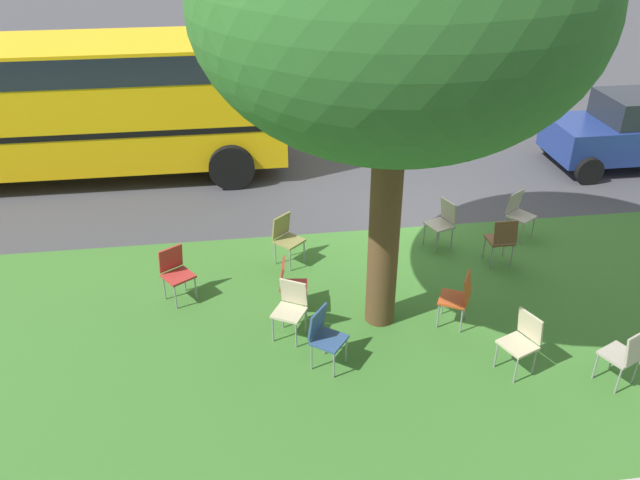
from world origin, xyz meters
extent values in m
plane|color=#424247|center=(0.00, 0.00, 0.00)|extent=(80.00, 80.00, 0.00)
cube|color=#3D752D|center=(0.00, 3.20, 0.00)|extent=(48.00, 6.00, 0.01)
cylinder|color=brown|center=(1.20, 2.93, 1.68)|extent=(0.44, 0.44, 3.37)
ellipsoid|color=#2D6B28|center=(1.20, 2.93, 4.54)|extent=(4.90, 4.90, 3.62)
cube|color=#ADA393|center=(-1.56, 4.69, 0.44)|extent=(0.55, 0.54, 0.04)
cube|color=#ADA393|center=(-1.64, 4.85, 0.68)|extent=(0.40, 0.25, 0.40)
cylinder|color=gray|center=(-1.65, 4.46, 0.21)|extent=(0.02, 0.02, 0.42)
cylinder|color=gray|center=(-1.33, 4.61, 0.21)|extent=(0.02, 0.02, 0.42)
cylinder|color=gray|center=(-1.80, 4.77, 0.21)|extent=(0.02, 0.02, 0.42)
cylinder|color=gray|center=(-1.47, 4.92, 0.21)|extent=(0.02, 0.02, 0.42)
cube|color=#ADA393|center=(-0.30, 0.96, 0.44)|extent=(0.52, 0.53, 0.04)
cube|color=#ADA393|center=(-0.46, 0.90, 0.68)|extent=(0.22, 0.40, 0.40)
cylinder|color=gray|center=(-0.07, 0.85, 0.21)|extent=(0.02, 0.02, 0.42)
cylinder|color=gray|center=(-0.20, 1.19, 0.21)|extent=(0.02, 0.02, 0.42)
cylinder|color=gray|center=(-0.39, 0.73, 0.21)|extent=(0.02, 0.02, 0.42)
cylinder|color=gray|center=(-0.52, 1.07, 0.21)|extent=(0.02, 0.02, 0.42)
cube|color=olive|center=(2.39, 1.17, 0.44)|extent=(0.58, 0.58, 0.04)
cube|color=olive|center=(2.51, 1.04, 0.68)|extent=(0.35, 0.33, 0.40)
cylinder|color=gray|center=(2.41, 1.42, 0.21)|extent=(0.02, 0.02, 0.42)
cylinder|color=gray|center=(2.14, 1.18, 0.21)|extent=(0.02, 0.02, 0.42)
cylinder|color=gray|center=(2.64, 1.17, 0.21)|extent=(0.02, 0.02, 0.42)
cylinder|color=gray|center=(2.37, 0.93, 0.21)|extent=(0.02, 0.02, 0.42)
cube|color=#ADA393|center=(-1.87, 0.85, 0.44)|extent=(0.57, 0.57, 0.04)
cube|color=#ADA393|center=(-1.77, 0.70, 0.68)|extent=(0.38, 0.29, 0.40)
cylinder|color=gray|center=(-1.82, 1.09, 0.21)|extent=(0.02, 0.02, 0.42)
cylinder|color=gray|center=(-2.12, 0.89, 0.21)|extent=(0.02, 0.02, 0.42)
cylinder|color=gray|center=(-1.63, 0.81, 0.21)|extent=(0.02, 0.02, 0.42)
cylinder|color=gray|center=(-1.93, 0.61, 0.21)|extent=(0.02, 0.02, 0.42)
cube|color=#C64C1E|center=(0.17, 3.18, 0.44)|extent=(0.55, 0.56, 0.04)
cube|color=#C64C1E|center=(0.01, 3.27, 0.68)|extent=(0.26, 0.39, 0.40)
cylinder|color=gray|center=(0.23, 2.95, 0.21)|extent=(0.02, 0.02, 0.42)
cylinder|color=gray|center=(0.40, 3.26, 0.21)|extent=(0.02, 0.02, 0.42)
cylinder|color=gray|center=(-0.07, 3.10, 0.21)|extent=(0.02, 0.02, 0.42)
cylinder|color=gray|center=(0.10, 3.42, 0.21)|extent=(0.02, 0.02, 0.42)
cube|color=beige|center=(2.59, 3.19, 0.44)|extent=(0.56, 0.55, 0.04)
cube|color=beige|center=(2.50, 3.04, 0.68)|extent=(0.39, 0.27, 0.40)
cylinder|color=gray|center=(2.83, 3.25, 0.21)|extent=(0.02, 0.02, 0.42)
cylinder|color=gray|center=(2.51, 3.43, 0.21)|extent=(0.02, 0.02, 0.42)
cylinder|color=gray|center=(2.66, 2.96, 0.21)|extent=(0.02, 0.02, 0.42)
cylinder|color=gray|center=(2.35, 3.13, 0.21)|extent=(0.02, 0.02, 0.42)
cube|color=#335184|center=(2.11, 3.88, 0.44)|extent=(0.57, 0.58, 0.04)
cube|color=#335184|center=(2.26, 3.77, 0.68)|extent=(0.31, 0.37, 0.40)
cylinder|color=gray|center=(2.09, 4.12, 0.21)|extent=(0.02, 0.02, 0.42)
cylinder|color=gray|center=(1.87, 3.84, 0.21)|extent=(0.02, 0.02, 0.42)
cylinder|color=gray|center=(2.36, 3.92, 0.21)|extent=(0.02, 0.02, 0.42)
cylinder|color=gray|center=(2.14, 3.63, 0.21)|extent=(0.02, 0.02, 0.42)
cube|color=beige|center=(-0.34, 4.31, 0.44)|extent=(0.53, 0.54, 0.04)
cube|color=beige|center=(-0.51, 4.24, 0.68)|extent=(0.24, 0.40, 0.40)
cylinder|color=gray|center=(-0.11, 4.22, 0.21)|extent=(0.02, 0.02, 0.42)
cylinder|color=gray|center=(-0.25, 4.55, 0.21)|extent=(0.02, 0.02, 0.42)
cylinder|color=gray|center=(-0.43, 4.08, 0.21)|extent=(0.02, 0.02, 0.42)
cylinder|color=gray|center=(-0.57, 4.41, 0.21)|extent=(0.02, 0.02, 0.42)
cube|color=brown|center=(-1.16, 1.61, 0.44)|extent=(0.42, 0.40, 0.04)
cube|color=brown|center=(-1.16, 1.79, 0.68)|extent=(0.40, 0.09, 0.40)
cylinder|color=gray|center=(-1.34, 1.44, 0.21)|extent=(0.02, 0.02, 0.42)
cylinder|color=gray|center=(-0.98, 1.44, 0.21)|extent=(0.02, 0.02, 0.42)
cylinder|color=gray|center=(-1.34, 1.78, 0.21)|extent=(0.02, 0.02, 0.42)
cylinder|color=gray|center=(-0.98, 1.78, 0.21)|extent=(0.02, 0.02, 0.42)
cube|color=#B7332D|center=(2.44, 2.56, 0.44)|extent=(0.45, 0.46, 0.04)
cube|color=#B7332D|center=(2.62, 2.54, 0.68)|extent=(0.13, 0.41, 0.40)
cylinder|color=gray|center=(2.30, 2.76, 0.21)|extent=(0.02, 0.02, 0.42)
cylinder|color=gray|center=(2.25, 2.41, 0.21)|extent=(0.02, 0.02, 0.42)
cylinder|color=gray|center=(2.63, 2.72, 0.21)|extent=(0.02, 0.02, 0.42)
cylinder|color=gray|center=(2.59, 2.36, 0.21)|extent=(0.02, 0.02, 0.42)
cube|color=#B7332D|center=(4.19, 2.02, 0.44)|extent=(0.57, 0.57, 0.04)
cube|color=#B7332D|center=(4.29, 1.87, 0.68)|extent=(0.38, 0.29, 0.40)
cylinder|color=gray|center=(4.25, 2.26, 0.21)|extent=(0.02, 0.02, 0.42)
cylinder|color=gray|center=(3.95, 2.06, 0.21)|extent=(0.02, 0.02, 0.42)
cylinder|color=gray|center=(4.44, 1.98, 0.21)|extent=(0.02, 0.02, 0.42)
cylinder|color=gray|center=(4.14, 1.77, 0.21)|extent=(0.02, 0.02, 0.42)
cube|color=navy|center=(-5.70, -2.07, 0.68)|extent=(3.70, 1.64, 0.76)
cylinder|color=black|center=(-4.30, -1.20, 0.30)|extent=(0.60, 0.18, 0.60)
cylinder|color=black|center=(-4.30, -2.94, 0.30)|extent=(0.60, 0.18, 0.60)
cube|color=yellow|center=(7.30, -3.31, 1.63)|extent=(10.40, 2.44, 2.50)
cube|color=black|center=(7.30, -3.31, 1.28)|extent=(10.30, 2.46, 0.12)
cube|color=black|center=(7.30, -3.31, 2.53)|extent=(10.30, 2.46, 0.56)
cylinder|color=black|center=(3.30, -2.05, 0.48)|extent=(0.96, 0.28, 0.96)
cylinder|color=black|center=(3.30, -4.57, 0.48)|extent=(0.96, 0.28, 0.96)
camera|label=1|loc=(3.15, 10.50, 5.84)|focal=35.80mm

